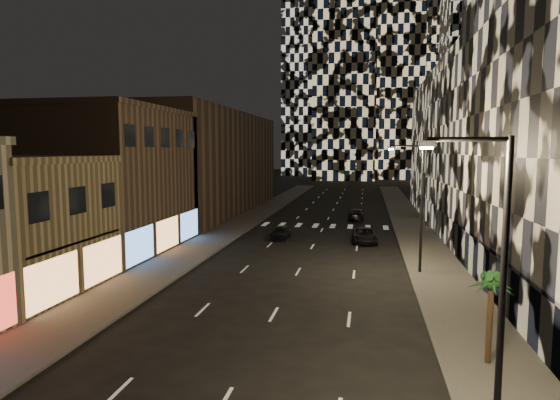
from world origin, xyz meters
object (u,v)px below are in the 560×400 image
at_px(streetlight_near, 495,271).
at_px(car_dark_rightlane, 365,235).
at_px(car_dark_midlane, 281,232).
at_px(car_dark_oncoming, 356,214).
at_px(streetlight_far, 418,199).
at_px(palm_tree, 491,288).

height_order(streetlight_near, car_dark_rightlane, streetlight_near).
bearing_deg(car_dark_midlane, car_dark_oncoming, 66.54).
xyz_separation_m(streetlight_far, car_dark_rightlane, (-3.69, 10.80, -4.66)).
height_order(streetlight_near, car_dark_midlane, streetlight_near).
bearing_deg(car_dark_rightlane, car_dark_midlane, 175.03).
height_order(streetlight_near, streetlight_far, same).
xyz_separation_m(car_dark_rightlane, palm_tree, (5.09, -25.11, 2.56)).
bearing_deg(streetlight_near, palm_tree, 76.24).
bearing_deg(car_dark_midlane, palm_tree, -60.48).
xyz_separation_m(streetlight_near, car_dark_rightlane, (-3.69, 30.80, -4.66)).
bearing_deg(car_dark_rightlane, car_dark_oncoming, 92.41).
bearing_deg(car_dark_oncoming, car_dark_rightlane, 92.26).
bearing_deg(car_dark_rightlane, streetlight_far, -73.14).
height_order(streetlight_near, palm_tree, streetlight_near).
relative_size(car_dark_midlane, car_dark_rightlane, 0.78).
relative_size(streetlight_near, car_dark_midlane, 2.34).
distance_m(streetlight_far, car_dark_midlane, 16.99).
height_order(car_dark_midlane, car_dark_oncoming, car_dark_oncoming).
bearing_deg(streetlight_near, car_dark_midlane, 110.79).
bearing_deg(palm_tree, car_dark_rightlane, 101.45).
height_order(car_dark_oncoming, palm_tree, palm_tree).
height_order(streetlight_near, car_dark_oncoming, streetlight_near).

